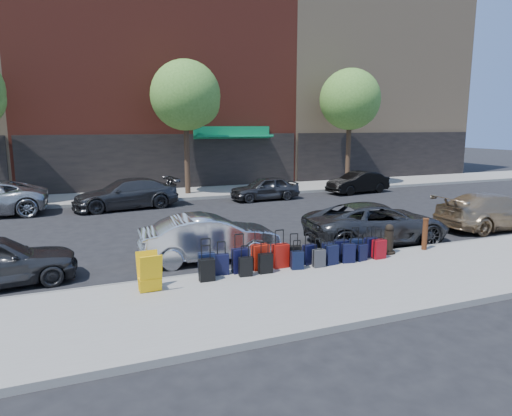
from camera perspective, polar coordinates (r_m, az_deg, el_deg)
name	(u,v)px	position (r m, az deg, el deg)	size (l,w,h in m)	color
ground	(236,233)	(16.89, -2.52, -3.13)	(120.00, 120.00, 0.00)	black
sidewalk_near	(327,288)	(11.20, 8.82, -9.91)	(60.00, 4.00, 0.15)	gray
sidewalk_far	(177,194)	(26.35, -9.80, 1.77)	(60.00, 4.00, 0.15)	gray
curb_near	(289,265)	(12.88, 4.19, -7.10)	(60.00, 0.08, 0.15)	gray
curb_far	(186,199)	(24.40, -8.79, 1.12)	(60.00, 0.08, 0.15)	gray
building_center	(148,36)	(34.46, -13.36, 20.18)	(17.00, 12.85, 20.00)	maroon
building_right	(345,63)	(40.08, 11.10, 17.39)	(15.00, 12.12, 18.00)	tan
tree_center	(188,97)	(25.77, -8.49, 13.52)	(3.80, 3.80, 7.27)	black
tree_right	(352,101)	(30.04, 11.90, 12.94)	(3.80, 3.80, 7.27)	black
suitcase_front_0	(206,265)	(11.63, -6.21, -7.07)	(0.43, 0.27, 0.99)	black
suitcase_front_1	(222,264)	(11.78, -4.30, -7.00)	(0.39, 0.26, 0.86)	black
suitcase_front_2	(240,261)	(11.88, -1.97, -6.58)	(0.43, 0.25, 1.02)	black
suitcase_front_3	(260,257)	(12.12, 0.55, -6.14)	(0.47, 0.29, 1.08)	#9C180A
suitcase_front_4	(280,256)	(12.30, 3.07, -5.99)	(0.43, 0.25, 1.03)	#940F09
suitcase_front_5	(294,256)	(12.50, 4.81, -5.95)	(0.40, 0.27, 0.89)	black
suitcase_front_6	(309,254)	(12.70, 6.69, -5.75)	(0.39, 0.27, 0.87)	black
suitcase_front_7	(329,252)	(13.01, 9.08, -5.44)	(0.38, 0.25, 0.86)	black
suitcase_front_8	(341,250)	(13.18, 10.60, -5.19)	(0.41, 0.28, 0.92)	black
suitcase_front_9	(356,248)	(13.45, 12.38, -4.96)	(0.40, 0.25, 0.91)	black
suitcase_front_10	(370,247)	(13.72, 14.11, -4.75)	(0.40, 0.27, 0.89)	black
suitcase_back_0	(207,270)	(11.34, -6.17, -7.69)	(0.38, 0.23, 0.90)	black
suitcase_back_2	(245,267)	(11.63, -1.32, -7.33)	(0.35, 0.23, 0.79)	black
suitcase_back_3	(265,263)	(11.86, 1.18, -6.92)	(0.35, 0.21, 0.83)	black
suitcase_back_5	(297,260)	(12.22, 5.17, -6.51)	(0.36, 0.24, 0.78)	black
suitcase_back_6	(319,258)	(12.47, 7.86, -6.22)	(0.33, 0.20, 0.78)	#323236
suitcase_back_7	(331,255)	(12.72, 9.38, -5.78)	(0.39, 0.25, 0.88)	black
suitcase_back_8	(348,253)	(12.99, 11.42, -5.53)	(0.39, 0.27, 0.87)	black
suitcase_back_9	(361,252)	(13.25, 13.05, -5.43)	(0.35, 0.24, 0.76)	black
suitcase_back_10	(379,249)	(13.57, 15.13, -4.98)	(0.38, 0.23, 0.88)	maroon
fire_hydrant	(389,240)	(14.15, 16.28, -3.85)	(0.46, 0.40, 0.89)	black
bollard	(425,234)	(14.89, 20.37, -3.01)	(0.18, 0.18, 0.98)	#38190C
display_rack	(150,273)	(10.83, -13.17, -7.86)	(0.54, 0.58, 0.90)	yellow
car_near_1	(210,238)	(13.46, -5.78, -3.71)	(1.42, 4.08, 1.35)	silver
car_near_2	(377,223)	(15.91, 14.84, -1.80)	(2.25, 4.88, 1.36)	#363639
car_near_3	(494,211)	(19.63, 27.60, -0.35)	(1.93, 4.74, 1.38)	tan
car_far_1	(126,194)	(22.51, -15.95, 1.71)	(1.99, 4.90, 1.42)	#363638
car_far_2	(265,188)	(24.20, 1.10, 2.49)	(1.48, 3.68, 1.25)	#333336
car_far_3	(358,182)	(27.31, 12.61, 3.14)	(1.33, 3.82, 1.26)	black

